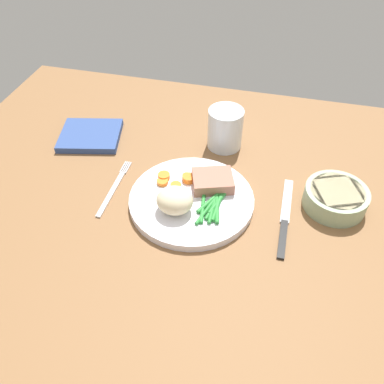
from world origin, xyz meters
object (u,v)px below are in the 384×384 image
at_px(napkin, 90,135).
at_px(knife, 285,218).
at_px(dinner_plate, 192,199).
at_px(fork, 114,188).
at_px(water_glass, 224,131).
at_px(salad_bowl, 336,197).
at_px(meat_portion, 213,181).

bearing_deg(napkin, knife, -17.83).
bearing_deg(knife, dinner_plate, -177.94).
xyz_separation_m(fork, napkin, (-0.12, 0.15, 0.01)).
distance_m(water_glass, salad_bowl, 0.28).
xyz_separation_m(knife, napkin, (-0.46, 0.15, 0.01)).
relative_size(knife, napkin, 1.51).
height_order(dinner_plate, fork, dinner_plate).
distance_m(fork, salad_bowl, 0.44).
xyz_separation_m(dinner_plate, fork, (-0.16, -0.00, -0.01)).
bearing_deg(meat_portion, fork, -168.20).
bearing_deg(napkin, fork, -51.53).
height_order(meat_portion, water_glass, water_glass).
xyz_separation_m(dinner_plate, water_glass, (0.02, 0.19, 0.03)).
bearing_deg(napkin, salad_bowl, -9.25).
relative_size(knife, water_glass, 2.24).
relative_size(fork, salad_bowl, 1.39).
relative_size(salad_bowl, napkin, 0.88).
height_order(meat_portion, fork, meat_portion).
distance_m(meat_portion, fork, 0.20).
xyz_separation_m(meat_portion, salad_bowl, (0.24, 0.02, -0.01)).
bearing_deg(dinner_plate, meat_portion, 49.40).
bearing_deg(knife, meat_portion, 167.50).
height_order(water_glass, napkin, water_glass).
height_order(knife, napkin, napkin).
distance_m(knife, water_glass, 0.25).
bearing_deg(dinner_plate, knife, -0.90).
bearing_deg(dinner_plate, salad_bowl, 11.74).
height_order(fork, napkin, napkin).
bearing_deg(salad_bowl, dinner_plate, -168.26).
bearing_deg(knife, napkin, 165.13).
bearing_deg(meat_portion, salad_bowl, 4.30).
distance_m(dinner_plate, meat_portion, 0.05).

